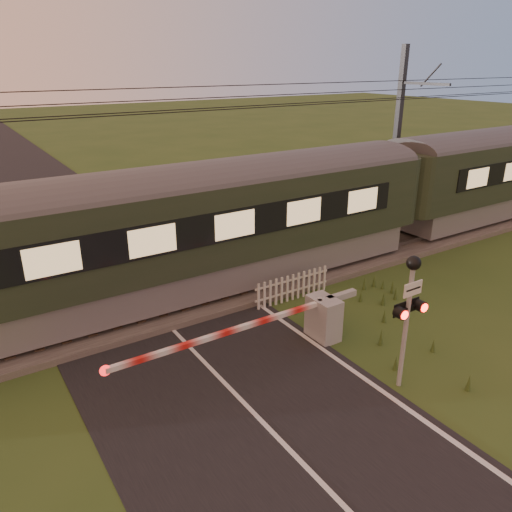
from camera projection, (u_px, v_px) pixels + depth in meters
ground at (277, 438)px, 9.58m from camera, size 160.00×160.00×0.00m
road at (284, 444)px, 9.40m from camera, size 6.00×140.00×0.03m
track_bed at (150, 305)px, 14.64m from camera, size 140.00×3.40×0.39m
overhead_wires at (132, 104)px, 12.57m from camera, size 120.00×0.62×0.62m
train at (395, 191)px, 18.90m from camera, size 39.96×2.76×3.72m
boom_gate at (315, 319)px, 12.66m from camera, size 6.76×0.87×1.16m
crossing_signal at (409, 299)px, 10.35m from camera, size 0.79×0.34×3.10m
picket_fence at (293, 287)px, 14.94m from camera, size 2.66×0.07×0.84m
catenary_mast at (398, 134)px, 21.24m from camera, size 0.23×2.47×7.38m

